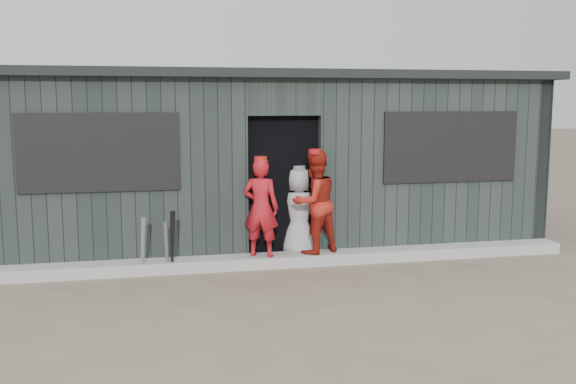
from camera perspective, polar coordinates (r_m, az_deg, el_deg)
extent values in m
plane|color=brown|center=(7.00, 3.14, -10.17)|extent=(80.00, 80.00, 0.00)
cube|color=#999994|center=(8.68, -0.03, -6.04)|extent=(8.00, 0.36, 0.15)
cone|color=#93939B|center=(8.29, -12.78, -4.73)|extent=(0.13, 0.20, 0.77)
cone|color=gray|center=(8.32, -10.74, -4.87)|extent=(0.08, 0.22, 0.70)
cone|color=black|center=(8.27, -10.24, -4.43)|extent=(0.09, 0.30, 0.84)
imported|color=#AE151D|center=(8.44, -2.43, -1.41)|extent=(0.56, 0.48, 1.30)
imported|color=#A01E13|center=(8.64, 2.37, -0.91)|extent=(0.82, 0.74, 1.39)
imported|color=#A8A8A8|center=(8.94, 0.98, -1.90)|extent=(0.71, 0.55, 1.29)
cube|color=black|center=(10.12, -2.02, 2.44)|extent=(7.60, 2.70, 2.20)
cube|color=#272E2C|center=(8.58, -15.30, 1.49)|extent=(3.50, 0.20, 2.50)
cube|color=#2B3331|center=(9.46, 13.07, 2.15)|extent=(3.50, 0.20, 2.50)
cube|color=#29302D|center=(8.69, -0.42, 8.46)|extent=(1.00, 0.20, 0.50)
cube|color=#2A322F|center=(10.18, -24.19, 2.06)|extent=(0.20, 3.00, 2.50)
cube|color=#272F2C|center=(11.46, 17.58, 2.98)|extent=(0.20, 3.00, 2.50)
cube|color=#282F2C|center=(11.49, -3.25, 3.36)|extent=(8.00, 0.20, 2.50)
cube|color=black|center=(10.08, -2.06, 10.16)|extent=(8.30, 3.30, 0.12)
cube|color=black|center=(8.44, -16.44, 3.39)|extent=(2.00, 0.04, 1.00)
cube|color=black|center=(9.39, 14.27, 3.91)|extent=(2.00, 0.04, 1.00)
cube|color=black|center=(9.03, -1.57, 2.72)|extent=(0.19, 0.19, 0.92)
cube|color=black|center=(9.28, -0.63, 2.56)|extent=(0.25, 0.23, 0.90)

